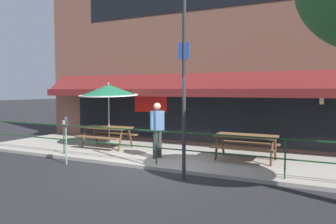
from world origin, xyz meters
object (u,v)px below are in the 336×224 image
parking_meter_near (66,126)px  street_sign_pole (184,88)px  picnic_table_left (107,131)px  pedestrian_walking (157,127)px  picnic_table_centre (246,140)px  patio_umbrella_left (109,91)px

parking_meter_near → street_sign_pole: size_ratio=0.33×
picnic_table_left → street_sign_pole: (4.09, -2.36, 1.53)m
picnic_table_left → pedestrian_walking: size_ratio=1.05×
picnic_table_centre → parking_meter_near: parking_meter_near is taller
pedestrian_walking → parking_meter_near: (-2.18, -1.62, 0.09)m
picnic_table_left → pedestrian_walking: (2.52, -0.81, 0.35)m
picnic_table_centre → patio_umbrella_left: (-5.06, 0.09, 1.47)m
patio_umbrella_left → parking_meter_near: bearing=-82.3°
street_sign_pole → patio_umbrella_left: bearing=148.7°
parking_meter_near → street_sign_pole: 3.90m
patio_umbrella_left → picnic_table_left: bearing=-90.0°
parking_meter_near → street_sign_pole: street_sign_pole is taller
patio_umbrella_left → street_sign_pole: (4.09, -2.49, 0.06)m
picnic_table_left → pedestrian_walking: pedestrian_walking is taller
parking_meter_near → street_sign_pole: bearing=1.1°
picnic_table_left → patio_umbrella_left: bearing=90.0°
picnic_table_centre → pedestrian_walking: (-2.54, -0.85, 0.35)m
patio_umbrella_left → parking_meter_near: patio_umbrella_left is taller
parking_meter_near → street_sign_pole: (3.75, 0.07, 1.09)m
picnic_table_left → picnic_table_centre: size_ratio=1.00×
picnic_table_centre → street_sign_pole: 3.00m
picnic_table_left → patio_umbrella_left: size_ratio=0.76×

